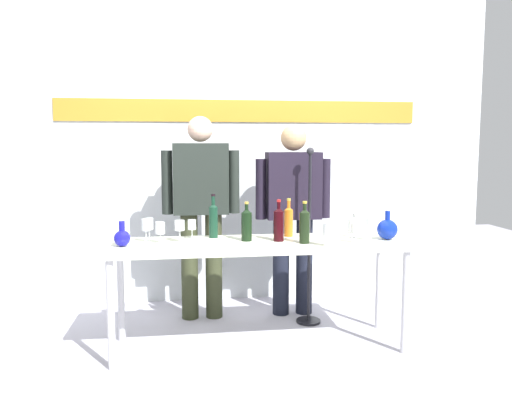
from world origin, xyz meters
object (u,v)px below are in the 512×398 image
at_px(wine_bottle_4, 305,225).
at_px(wine_glass_right_0, 356,229).
at_px(microphone_stand, 309,266).
at_px(decanter_blue_right, 387,229).
at_px(wine_glass_right_2, 371,224).
at_px(presenter_left, 201,203).
at_px(wine_glass_right_1, 353,223).
at_px(wine_glass_right_4, 352,226).
at_px(display_table, 259,251).
at_px(presenter_right, 293,206).
at_px(wine_glass_left_4, 180,226).
at_px(wine_glass_left_3, 160,228).
at_px(decanter_blue_left, 122,237).
at_px(wine_glass_left_0, 146,225).
at_px(wine_bottle_0, 279,223).
at_px(wine_bottle_1, 247,224).
at_px(wine_bottle_2, 213,219).
at_px(wine_bottle_3, 289,220).
at_px(wine_glass_left_2, 192,225).
at_px(wine_glass_right_3, 357,219).
at_px(wine_glass_left_1, 149,224).

xyz_separation_m(wine_bottle_4, wine_glass_right_0, (0.36, -0.04, -0.03)).
xyz_separation_m(wine_glass_right_0, microphone_stand, (-0.19, 0.57, -0.40)).
distance_m(decanter_blue_right, wine_glass_right_2, 0.14).
relative_size(presenter_left, wine_glass_right_1, 11.90).
relative_size(wine_glass_right_0, wine_glass_right_4, 0.93).
xyz_separation_m(display_table, presenter_right, (0.39, 0.67, 0.24)).
bearing_deg(wine_bottle_4, display_table, 162.58).
bearing_deg(wine_glass_left_4, wine_glass_left_3, -165.46).
distance_m(wine_glass_left_3, wine_glass_left_4, 0.14).
bearing_deg(wine_glass_right_1, decanter_blue_left, -175.58).
relative_size(wine_glass_left_0, wine_glass_left_3, 1.09).
bearing_deg(presenter_left, wine_glass_right_2, -31.64).
bearing_deg(microphone_stand, presenter_right, 109.81).
height_order(presenter_left, wine_bottle_0, presenter_left).
bearing_deg(wine_bottle_0, wine_glass_right_0, -14.84).
height_order(presenter_right, wine_glass_left_3, presenter_right).
distance_m(wine_bottle_1, wine_bottle_2, 0.28).
height_order(display_table, wine_glass_left_0, wine_glass_left_0).
height_order(wine_glass_right_1, microphone_stand, microphone_stand).
bearing_deg(presenter_right, display_table, -119.98).
bearing_deg(wine_bottle_0, decanter_blue_right, -3.44).
bearing_deg(presenter_right, wine_glass_right_2, -60.56).
height_order(wine_bottle_3, wine_glass_left_2, wine_bottle_3).
distance_m(decanter_blue_left, wine_glass_right_3, 1.75).
relative_size(wine_bottle_0, wine_glass_left_0, 1.81).
bearing_deg(wine_bottle_2, presenter_left, 99.39).
relative_size(decanter_blue_left, wine_bottle_0, 0.58).
bearing_deg(wine_bottle_3, wine_glass_left_3, -171.19).
distance_m(wine_bottle_4, wine_glass_left_2, 0.83).
distance_m(wine_glass_right_0, wine_glass_right_1, 0.23).
xyz_separation_m(wine_bottle_0, wine_glass_right_2, (0.66, -0.07, -0.01)).
distance_m(wine_bottle_4, wine_glass_left_1, 1.13).
bearing_deg(wine_glass_right_0, microphone_stand, 108.72).
relative_size(wine_glass_right_1, wine_glass_right_4, 0.95).
distance_m(presenter_right, microphone_stand, 0.53).
bearing_deg(presenter_right, microphone_stand, -70.19).
xyz_separation_m(presenter_left, wine_bottle_4, (0.70, -0.77, -0.08)).
bearing_deg(microphone_stand, wine_glass_right_1, -55.27).
relative_size(wine_glass_left_3, wine_glass_right_3, 0.94).
bearing_deg(microphone_stand, wine_glass_right_3, -36.65).
distance_m(wine_glass_left_0, wine_glass_right_3, 1.59).
relative_size(wine_bottle_2, wine_glass_left_3, 2.15).
xyz_separation_m(wine_glass_left_0, wine_glass_right_4, (1.47, -0.10, -0.02)).
xyz_separation_m(wine_bottle_2, wine_glass_right_3, (1.10, -0.00, -0.02)).
relative_size(presenter_left, wine_bottle_4, 5.71).
height_order(wine_bottle_1, wine_glass_right_0, wine_bottle_1).
bearing_deg(wine_glass_right_2, wine_glass_right_1, 120.41).
relative_size(wine_glass_right_1, wine_glass_right_3, 0.89).
bearing_deg(wine_glass_left_2, wine_glass_right_3, 0.38).
height_order(wine_glass_left_4, wine_glass_right_2, wine_glass_right_2).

